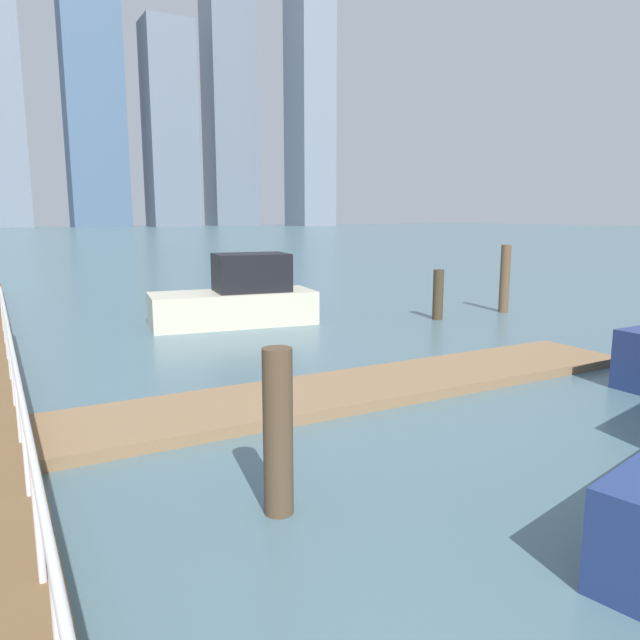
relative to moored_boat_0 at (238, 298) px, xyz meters
The scene contains 11 objects.
ground_plane 3.36m from the moored_boat_0, 154.40° to the left, with size 300.00×300.00×0.00m, color slate.
floating_dock 7.57m from the moored_boat_0, 94.11° to the right, with size 11.81×2.00×0.18m, color #93704C.
boardwalk_railing 13.14m from the moored_boat_0, 117.66° to the right, with size 0.06×23.04×1.08m.
dock_piling_1 8.72m from the moored_boat_0, 13.90° to the right, with size 0.32×0.32×2.21m, color brown.
dock_piling_2 6.05m from the moored_boat_0, 20.70° to the right, with size 0.32×0.32×1.53m, color #473826.
dock_piling_4 11.45m from the moored_boat_0, 109.01° to the right, with size 0.32×0.32×1.82m, color brown.
moored_boat_0 is the anchor object (origin of this frame).
skyline_tower_4 151.88m from the moored_boat_0, 82.51° to the left, with size 13.57×11.83×76.79m, color slate.
skyline_tower_5 148.87m from the moored_boat_0, 75.47° to the left, with size 11.97×10.85×50.69m, color slate.
skyline_tower_6 162.66m from the moored_boat_0, 69.52° to the left, with size 12.59×11.24×71.98m, color slate.
skyline_tower_7 157.67m from the moored_boat_0, 61.42° to the left, with size 9.72×12.47×75.61m, color gray.
Camera 1 is at (-3.30, 2.25, 3.18)m, focal length 33.73 mm.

